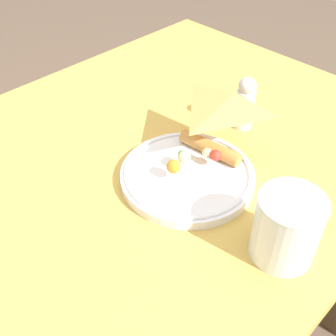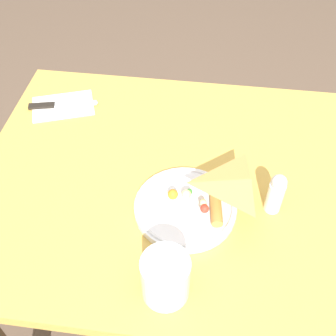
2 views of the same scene
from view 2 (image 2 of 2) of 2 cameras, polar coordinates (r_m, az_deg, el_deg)
ground_plane at (r=1.61m, az=1.85°, el=-19.16°), size 6.00×6.00×0.00m
dining_table at (r=1.07m, az=2.65°, el=-5.81°), size 0.99×0.74×0.75m
plate_pizza at (r=0.90m, az=2.68°, el=-5.12°), size 0.22×0.22×0.05m
milk_glass at (r=0.77m, az=-0.35°, el=-14.67°), size 0.09×0.09×0.10m
napkin_folded at (r=1.19m, az=-14.03°, el=8.16°), size 0.19×0.16×0.00m
butter_knife at (r=1.19m, az=-14.50°, el=8.29°), size 0.18×0.06×0.01m
salt_shaker at (r=0.90m, az=14.41°, el=-3.30°), size 0.03×0.03×0.10m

